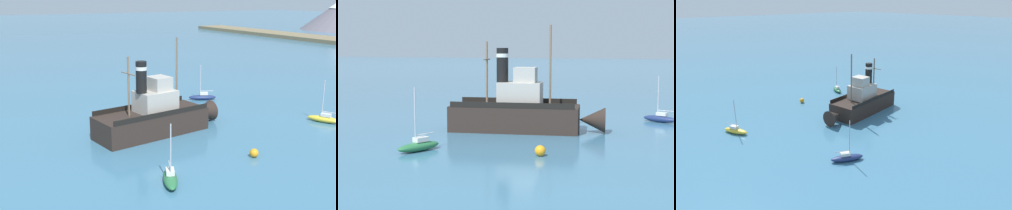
% 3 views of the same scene
% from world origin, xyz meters
% --- Properties ---
extents(ground_plane, '(600.00, 600.00, 0.00)m').
position_xyz_m(ground_plane, '(0.00, 0.00, 0.00)').
color(ground_plane, teal).
extents(old_tugboat, '(5.98, 14.72, 9.90)m').
position_xyz_m(old_tugboat, '(0.86, 0.18, 1.83)').
color(old_tugboat, '#2D231E').
rests_on(old_tugboat, ground).
extents(sailboat_green, '(3.91, 2.58, 4.90)m').
position_xyz_m(sailboat_green, '(12.37, -4.60, 0.43)').
color(sailboat_green, '#286B3D').
rests_on(sailboat_green, ground).
extents(sailboat_navy, '(2.68, 3.89, 4.90)m').
position_xyz_m(sailboat_navy, '(-9.01, 12.56, 0.43)').
color(sailboat_navy, navy).
rests_on(sailboat_navy, ground).
extents(mooring_buoy, '(0.80, 0.80, 0.80)m').
position_xyz_m(mooring_buoy, '(11.31, 4.64, 0.40)').
color(mooring_buoy, orange).
rests_on(mooring_buoy, ground).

